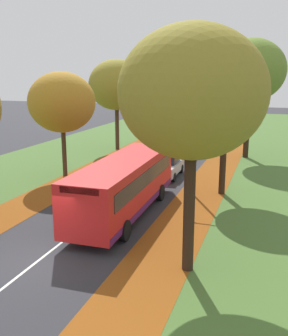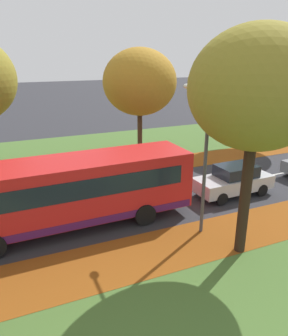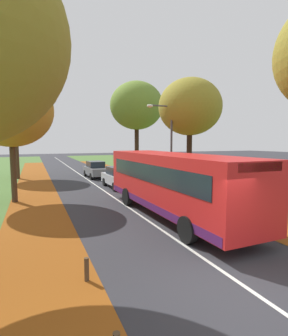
{
  "view_description": "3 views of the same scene",
  "coord_description": "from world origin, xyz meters",
  "px_view_note": "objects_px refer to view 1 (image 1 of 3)",
  "views": [
    {
      "loc": [
        8.68,
        -12.29,
        7.37
      ],
      "look_at": [
        1.84,
        8.14,
        2.17
      ],
      "focal_mm": 42.0,
      "sensor_mm": 36.0,
      "label": 1
    },
    {
      "loc": [
        14.2,
        4.04,
        7.09
      ],
      "look_at": [
        0.25,
        10.15,
        1.77
      ],
      "focal_mm": 35.0,
      "sensor_mm": 36.0,
      "label": 2
    },
    {
      "loc": [
        -4.66,
        -4.52,
        3.53
      ],
      "look_at": [
        1.24,
        9.37,
        2.03
      ],
      "focal_mm": 28.0,
      "sensor_mm": 36.0,
      "label": 3
    }
  ],
  "objects_px": {
    "tree_left_mid": "(116,85)",
    "streetlamp_right": "(188,134)",
    "bus": "(124,184)",
    "tree_right_near": "(226,97)",
    "tree_right_mid": "(251,71)",
    "car_grey_following": "(183,149)",
    "car_silver_lead": "(167,165)",
    "tree_left_near": "(62,102)",
    "tree_right_nearest": "(192,93)"
  },
  "relations": [
    {
      "from": "tree_left_mid",
      "to": "car_silver_lead",
      "type": "bearing_deg",
      "value": -49.1
    },
    {
      "from": "tree_right_mid",
      "to": "car_grey_following",
      "type": "height_order",
      "value": "tree_right_mid"
    },
    {
      "from": "tree_right_mid",
      "to": "car_silver_lead",
      "type": "bearing_deg",
      "value": -119.43
    },
    {
      "from": "tree_right_nearest",
      "to": "streetlamp_right",
      "type": "bearing_deg",
      "value": 102.73
    },
    {
      "from": "car_grey_following",
      "to": "streetlamp_right",
      "type": "bearing_deg",
      "value": -75.7
    },
    {
      "from": "bus",
      "to": "tree_right_nearest",
      "type": "bearing_deg",
      "value": -47.51
    },
    {
      "from": "tree_left_near",
      "to": "tree_right_mid",
      "type": "distance_m",
      "value": 16.53
    },
    {
      "from": "tree_left_mid",
      "to": "car_silver_lead",
      "type": "distance_m",
      "value": 12.71
    },
    {
      "from": "tree_right_near",
      "to": "car_silver_lead",
      "type": "height_order",
      "value": "tree_right_near"
    },
    {
      "from": "tree_left_near",
      "to": "streetlamp_right",
      "type": "xyz_separation_m",
      "value": [
        9.42,
        -1.34,
        -1.64
      ]
    },
    {
      "from": "tree_right_mid",
      "to": "streetlamp_right",
      "type": "distance_m",
      "value": 13.25
    },
    {
      "from": "tree_right_near",
      "to": "tree_right_mid",
      "type": "height_order",
      "value": "tree_right_mid"
    },
    {
      "from": "tree_right_near",
      "to": "car_grey_following",
      "type": "distance_m",
      "value": 11.93
    },
    {
      "from": "streetlamp_right",
      "to": "bus",
      "type": "xyz_separation_m",
      "value": [
        -2.31,
        -4.83,
        -2.03
      ]
    },
    {
      "from": "tree_right_near",
      "to": "car_silver_lead",
      "type": "relative_size",
      "value": 1.9
    },
    {
      "from": "tree_left_near",
      "to": "car_silver_lead",
      "type": "height_order",
      "value": "tree_left_near"
    },
    {
      "from": "tree_left_near",
      "to": "bus",
      "type": "xyz_separation_m",
      "value": [
        7.12,
        -6.18,
        -3.67
      ]
    },
    {
      "from": "bus",
      "to": "car_grey_following",
      "type": "height_order",
      "value": "bus"
    },
    {
      "from": "tree_left_mid",
      "to": "tree_right_near",
      "type": "distance_m",
      "value": 16.73
    },
    {
      "from": "tree_right_near",
      "to": "car_grey_following",
      "type": "bearing_deg",
      "value": 116.1
    },
    {
      "from": "car_grey_following",
      "to": "tree_left_near",
      "type": "bearing_deg",
      "value": -127.58
    },
    {
      "from": "tree_left_near",
      "to": "car_grey_following",
      "type": "height_order",
      "value": "tree_left_near"
    },
    {
      "from": "tree_right_near",
      "to": "tree_left_mid",
      "type": "bearing_deg",
      "value": 135.3
    },
    {
      "from": "car_grey_following",
      "to": "tree_right_near",
      "type": "bearing_deg",
      "value": -63.9
    },
    {
      "from": "streetlamp_right",
      "to": "bus",
      "type": "distance_m",
      "value": 5.73
    },
    {
      "from": "tree_right_nearest",
      "to": "tree_right_mid",
      "type": "distance_m",
      "value": 22.17
    },
    {
      "from": "tree_left_mid",
      "to": "streetlamp_right",
      "type": "bearing_deg",
      "value": -51.62
    },
    {
      "from": "tree_left_near",
      "to": "tree_right_near",
      "type": "bearing_deg",
      "value": -3.84
    },
    {
      "from": "tree_right_mid",
      "to": "bus",
      "type": "distance_m",
      "value": 18.87
    },
    {
      "from": "tree_right_near",
      "to": "tree_right_mid",
      "type": "bearing_deg",
      "value": 87.37
    },
    {
      "from": "tree_left_mid",
      "to": "streetlamp_right",
      "type": "xyz_separation_m",
      "value": [
        9.77,
        -12.34,
        -2.54
      ]
    },
    {
      "from": "streetlamp_right",
      "to": "car_grey_following",
      "type": "height_order",
      "value": "streetlamp_right"
    },
    {
      "from": "tree_right_near",
      "to": "car_silver_lead",
      "type": "bearing_deg",
      "value": 144.73
    },
    {
      "from": "tree_left_near",
      "to": "bus",
      "type": "bearing_deg",
      "value": -40.95
    },
    {
      "from": "tree_right_mid",
      "to": "car_grey_following",
      "type": "xyz_separation_m",
      "value": [
        -5.26,
        -2.18,
        -6.79
      ]
    },
    {
      "from": "bus",
      "to": "car_silver_lead",
      "type": "distance_m",
      "value": 8.54
    },
    {
      "from": "tree_left_mid",
      "to": "bus",
      "type": "height_order",
      "value": "tree_left_mid"
    },
    {
      "from": "car_silver_lead",
      "to": "car_grey_following",
      "type": "bearing_deg",
      "value": 93.0
    },
    {
      "from": "streetlamp_right",
      "to": "tree_right_near",
      "type": "bearing_deg",
      "value": 14.96
    },
    {
      "from": "bus",
      "to": "streetlamp_right",
      "type": "bearing_deg",
      "value": 64.48
    },
    {
      "from": "tree_right_nearest",
      "to": "tree_right_near",
      "type": "distance_m",
      "value": 10.35
    },
    {
      "from": "tree_left_mid",
      "to": "tree_right_nearest",
      "type": "distance_m",
      "value": 25.14
    },
    {
      "from": "tree_left_mid",
      "to": "car_grey_following",
      "type": "xyz_separation_m",
      "value": [
        7.17,
        -2.13,
        -5.47
      ]
    },
    {
      "from": "car_silver_lead",
      "to": "tree_right_near",
      "type": "bearing_deg",
      "value": -35.27
    },
    {
      "from": "tree_left_near",
      "to": "tree_right_near",
      "type": "height_order",
      "value": "tree_right_near"
    },
    {
      "from": "streetlamp_right",
      "to": "bus",
      "type": "relative_size",
      "value": 0.57
    },
    {
      "from": "tree_left_near",
      "to": "streetlamp_right",
      "type": "height_order",
      "value": "tree_left_near"
    },
    {
      "from": "tree_left_near",
      "to": "tree_right_nearest",
      "type": "distance_m",
      "value": 16.13
    },
    {
      "from": "tree_left_mid",
      "to": "streetlamp_right",
      "type": "height_order",
      "value": "tree_left_mid"
    },
    {
      "from": "tree_right_nearest",
      "to": "tree_left_mid",
      "type": "bearing_deg",
      "value": 118.46
    }
  ]
}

